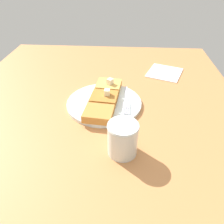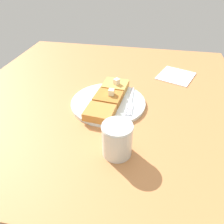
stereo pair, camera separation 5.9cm
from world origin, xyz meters
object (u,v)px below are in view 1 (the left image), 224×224
object	(u,v)px
plate	(104,103)
fork	(126,101)
syrup_jar	(123,140)
napkin	(165,73)

from	to	relation	value
plate	fork	distance (cm)	7.08
syrup_jar	napkin	size ratio (longest dim) A/B	0.64
syrup_jar	napkin	bearing A→B (deg)	160.28
plate	syrup_jar	distance (cm)	21.36
plate	napkin	size ratio (longest dim) A/B	1.77
plate	napkin	distance (cm)	32.66
fork	napkin	world-z (taller)	fork
plate	fork	world-z (taller)	fork
fork	syrup_jar	distance (cm)	20.86
syrup_jar	napkin	xyz separation A→B (cm)	(-44.13, 15.82, -3.85)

